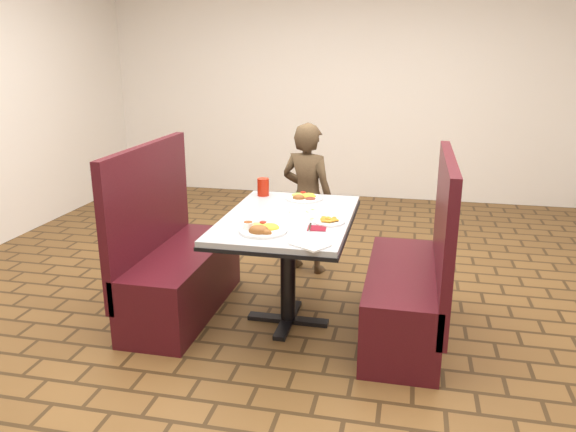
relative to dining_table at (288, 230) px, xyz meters
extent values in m
plane|color=brown|center=(0.00, 0.00, -0.65)|extent=(7.00, 7.00, 0.00)
cube|color=white|center=(0.00, 3.50, 0.75)|extent=(6.00, 0.04, 2.80)
cube|color=#A7A9AB|center=(0.00, 0.00, 0.08)|extent=(0.80, 1.20, 0.03)
cube|color=black|center=(0.00, 0.00, 0.05)|extent=(0.81, 1.21, 0.02)
cylinder|color=black|center=(0.00, 0.00, -0.30)|extent=(0.10, 0.10, 0.69)
cube|color=black|center=(0.00, 0.00, -0.64)|extent=(0.55, 0.08, 0.03)
cube|color=black|center=(0.00, 0.00, -0.64)|extent=(0.08, 0.55, 0.03)
cube|color=#4A1118|center=(-0.75, 0.00, -0.43)|extent=(0.45, 1.20, 0.45)
cube|color=#4A1118|center=(-0.97, 0.00, 0.05)|extent=(0.06, 1.20, 0.95)
cube|color=#4A1118|center=(0.75, 0.00, -0.43)|extent=(0.45, 1.20, 0.45)
cube|color=#4A1118|center=(0.97, 0.00, 0.05)|extent=(0.06, 1.20, 0.95)
imported|color=brown|center=(-0.05, 0.97, -0.04)|extent=(0.52, 0.42, 1.23)
cylinder|color=white|center=(-0.07, -0.35, 0.10)|extent=(0.28, 0.28, 0.02)
ellipsoid|color=gold|center=(-0.04, -0.32, 0.14)|extent=(0.11, 0.11, 0.05)
ellipsoid|color=#96C04C|center=(-0.12, -0.30, 0.13)|extent=(0.11, 0.09, 0.04)
cylinder|color=red|center=(-0.09, -0.28, 0.13)|extent=(0.04, 0.04, 0.01)
ellipsoid|color=brown|center=(-0.08, -0.41, 0.15)|extent=(0.12, 0.09, 0.07)
ellipsoid|color=brown|center=(-0.03, -0.42, 0.13)|extent=(0.07, 0.05, 0.04)
cylinder|color=white|center=(-0.16, -0.36, 0.13)|extent=(0.07, 0.07, 0.04)
cylinder|color=brown|center=(-0.16, -0.36, 0.15)|extent=(0.05, 0.05, 0.01)
cylinder|color=white|center=(0.02, 0.43, 0.10)|extent=(0.26, 0.26, 0.02)
ellipsoid|color=gold|center=(0.05, 0.46, 0.14)|extent=(0.11, 0.11, 0.05)
ellipsoid|color=#96C04C|center=(-0.03, 0.48, 0.13)|extent=(0.11, 0.09, 0.03)
cylinder|color=red|center=(0.00, 0.50, 0.13)|extent=(0.04, 0.04, 0.01)
ellipsoid|color=maroon|center=(0.07, 0.39, 0.12)|extent=(0.08, 0.08, 0.03)
ellipsoid|color=brown|center=(-0.01, 0.38, 0.14)|extent=(0.09, 0.07, 0.05)
cylinder|color=white|center=(0.28, -0.09, 0.10)|extent=(0.19, 0.19, 0.01)
cube|color=maroon|center=(0.23, -0.22, 0.10)|extent=(0.12, 0.12, 0.00)
cube|color=silver|center=(0.18, -0.21, 0.10)|extent=(0.03, 0.15, 0.00)
cylinder|color=#AF1D0B|center=(-0.29, 0.47, 0.16)|extent=(0.08, 0.08, 0.13)
cube|color=white|center=(0.24, -0.53, 0.10)|extent=(0.24, 0.22, 0.01)
cube|color=silver|center=(-0.06, -0.39, 0.11)|extent=(0.02, 0.16, 0.00)
cube|color=#BBBABF|center=(-0.10, -0.34, 0.11)|extent=(0.06, 0.15, 0.00)
camera|label=1|loc=(0.75, -3.37, 1.13)|focal=35.00mm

